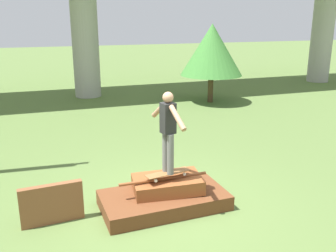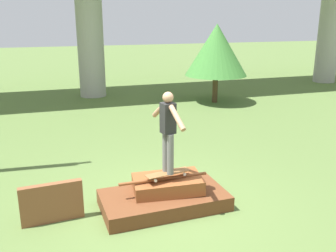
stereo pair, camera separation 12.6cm
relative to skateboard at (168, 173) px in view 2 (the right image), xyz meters
name	(u,v)px [view 2 (the right image)]	position (x,y,z in m)	size (l,w,h in m)	color
ground_plane	(164,207)	(-0.08, 0.01, -0.65)	(80.00, 80.00, 0.00)	#567038
scrap_pile	(165,196)	(-0.05, 0.03, -0.45)	(2.27, 1.25, 0.58)	brown
scrap_plank_loose	(52,203)	(-2.00, 0.10, -0.31)	(1.03, 0.20, 0.69)	brown
skateboard	(168,173)	(0.00, 0.00, 0.00)	(0.85, 0.34, 0.09)	brown
skater	(168,128)	(0.00, 0.00, 0.84)	(0.28, 1.10, 1.45)	slate
tree_behind_left	(216,50)	(4.44, 7.66, 1.42)	(2.43, 2.43, 3.07)	#4C3823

